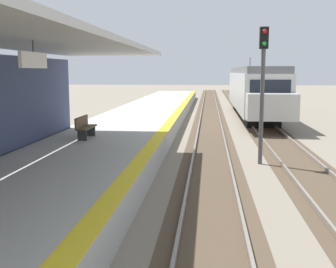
% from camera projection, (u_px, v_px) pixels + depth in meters
% --- Properties ---
extents(station_platform, '(5.00, 80.00, 0.91)m').
position_uv_depth(station_platform, '(106.00, 146.00, 17.62)').
color(station_platform, '#A8A8A3').
rests_on(station_platform, ground).
extents(track_pair_nearest_platform, '(2.34, 120.00, 0.16)m').
position_uv_depth(track_pair_nearest_platform, '(210.00, 142.00, 21.19)').
color(track_pair_nearest_platform, '#4C3D2D').
rests_on(track_pair_nearest_platform, ground).
extents(track_pair_middle, '(2.34, 120.00, 0.16)m').
position_uv_depth(track_pair_middle, '(279.00, 143.00, 20.87)').
color(track_pair_middle, '#4C3D2D').
rests_on(track_pair_middle, ground).
extents(approaching_train, '(2.93, 19.60, 4.76)m').
position_uv_depth(approaching_train, '(254.00, 89.00, 32.65)').
color(approaching_train, silver).
rests_on(approaching_train, ground).
extents(rail_signal_post, '(0.32, 0.34, 5.20)m').
position_uv_depth(rail_signal_post, '(263.00, 81.00, 15.82)').
color(rail_signal_post, '#4C4C4C').
rests_on(rail_signal_post, ground).
extents(platform_bench, '(0.45, 1.60, 0.88)m').
position_uv_depth(platform_bench, '(85.00, 127.00, 16.80)').
color(platform_bench, brown).
rests_on(platform_bench, station_platform).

